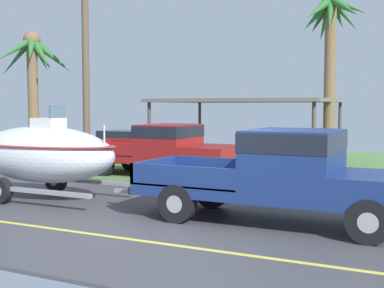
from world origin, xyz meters
name	(u,v)px	position (x,y,z in m)	size (l,w,h in m)	color
ground	(306,175)	(0.00, 8.38, -0.01)	(36.00, 22.00, 0.11)	#424247
pickup_truck_towing	(292,172)	(1.64, 0.66, 1.06)	(5.99, 2.03, 1.93)	navy
boat_on_trailer	(42,154)	(-4.97, 0.66, 1.17)	(5.64, 2.23, 2.43)	gray
parked_pickup_background	(168,148)	(-3.99, 5.58, 1.01)	(5.67, 2.10, 1.79)	maroon
parked_sedan_near	(136,148)	(-7.24, 8.69, 0.67)	(4.62, 1.85, 1.38)	beige
carport_awning	(247,102)	(-3.28, 11.21, 2.59)	(7.31, 5.30, 2.70)	#4C4238
palm_tree_near_left	(34,68)	(-10.38, 6.14, 3.89)	(2.53, 3.56, 5.36)	brown
palm_tree_mid	(330,34)	(0.24, 10.78, 5.16)	(2.62, 3.04, 6.84)	brown
utility_pole	(86,66)	(-6.70, 4.72, 3.76)	(0.24, 1.80, 7.22)	brown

